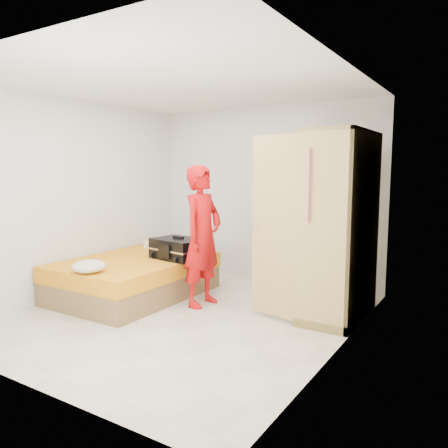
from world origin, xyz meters
The scene contains 7 objects.
room centered at (0.00, 0.00, 1.30)m, with size 4.00×4.02×2.60m.
bed centered at (-1.05, 0.27, 0.25)m, with size 1.42×2.02×0.50m.
wardrobe centered at (1.45, 0.86, 1.00)m, with size 1.16×1.20×2.10m.
person centered at (-0.06, 0.43, 0.87)m, with size 0.63×0.41×1.73m, color #BB0F0B.
suitcase centered at (-0.58, 0.61, 0.63)m, with size 0.76×0.61×0.30m.
round_cushion centered at (-0.95, -0.58, 0.57)m, with size 0.38×0.38×0.14m, color silver.
pillow centered at (-1.21, 1.12, 0.55)m, with size 0.60×0.31×0.11m, color silver.
Camera 1 is at (2.97, -3.92, 1.68)m, focal length 35.00 mm.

